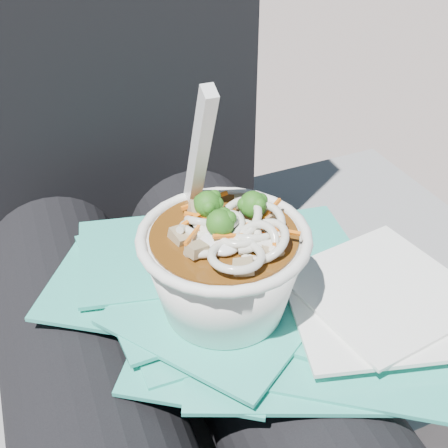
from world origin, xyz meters
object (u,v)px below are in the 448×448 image
object	(u,v)px
lap	(179,375)
stone_ledge	(157,441)
plastic_bag	(237,294)
person_body	(152,292)
udon_bowl	(225,261)

from	to	relation	value
lap	stone_ledge	bearing A→B (deg)	90.00
stone_ledge	lap	xyz separation A→B (m)	(0.00, -0.15, 0.30)
stone_ledge	plastic_bag	distance (m)	0.42
person_body	udon_bowl	size ratio (longest dim) A/B	5.17
person_body	plastic_bag	xyz separation A→B (m)	(0.06, -0.09, 0.06)
stone_ledge	plastic_bag	size ratio (longest dim) A/B	2.82
person_body	udon_bowl	distance (m)	0.17
lap	plastic_bag	size ratio (longest dim) A/B	1.35
lap	udon_bowl	xyz separation A→B (m)	(0.04, -0.02, 0.14)
lap	plastic_bag	distance (m)	0.10
plastic_bag	udon_bowl	distance (m)	0.06
stone_ledge	plastic_bag	bearing A→B (deg)	-69.60
person_body	plastic_bag	size ratio (longest dim) A/B	2.80
lap	person_body	size ratio (longest dim) A/B	0.48
stone_ledge	udon_bowl	xyz separation A→B (m)	(0.04, -0.17, 0.44)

